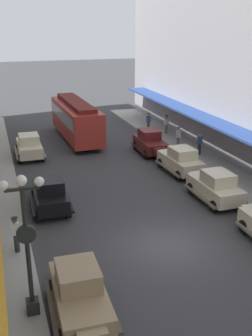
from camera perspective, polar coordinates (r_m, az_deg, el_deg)
ground_plane at (r=19.42m, az=5.65°, el=-10.71°), size 200.00×200.00×0.00m
parked_car_0 at (r=14.92m, az=-6.48°, el=-16.84°), size 2.25×4.30×1.84m
parked_car_1 at (r=22.88m, az=-10.58°, el=-3.44°), size 2.25×4.30×1.84m
parked_car_2 at (r=32.29m, az=3.38°, el=3.71°), size 2.29×4.31×1.84m
parked_car_3 at (r=32.08m, az=-13.36°, el=3.10°), size 2.18×4.27×1.84m
parked_car_6 at (r=24.03m, az=12.36°, el=-2.43°), size 2.18×4.27×1.84m
parked_car_7 at (r=28.15m, az=7.61°, el=1.16°), size 2.30×4.32×1.84m
streetcar at (r=36.13m, az=-6.97°, el=6.89°), size 2.76×9.66×3.46m
lamp_post_with_clock at (r=14.06m, az=-13.67°, el=-9.87°), size 1.42×0.44×5.16m
pedestrian_0 at (r=18.80m, az=-15.11°, el=-8.91°), size 0.36×0.28×1.67m
pedestrian_2 at (r=33.48m, az=7.30°, el=4.29°), size 0.36×0.28×1.67m
pedestrian_3 at (r=37.78m, az=5.66°, el=6.11°), size 0.36×0.28×1.67m
pedestrian_4 at (r=31.88m, az=10.22°, el=3.31°), size 0.36×0.24×1.64m
pedestrian_5 at (r=38.53m, az=3.15°, el=6.45°), size 0.36×0.28×1.67m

